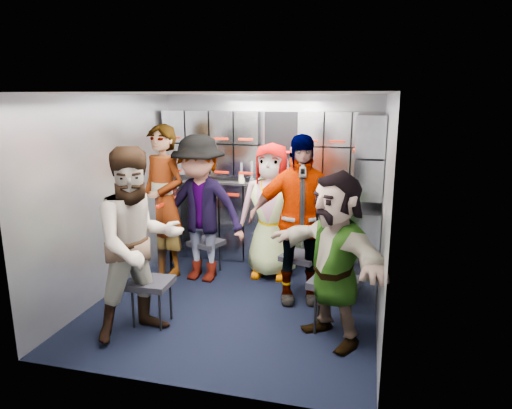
% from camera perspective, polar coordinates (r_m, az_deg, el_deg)
% --- Properties ---
extents(floor, '(3.00, 3.00, 0.00)m').
position_cam_1_polar(floor, '(4.86, -2.29, -11.90)').
color(floor, black).
rests_on(floor, ground).
extents(wall_back, '(2.80, 0.04, 2.10)m').
position_cam_1_polar(wall_back, '(5.94, 1.73, 3.43)').
color(wall_back, '#989CA5').
rests_on(wall_back, ground).
extents(wall_left, '(0.04, 3.00, 2.10)m').
position_cam_1_polar(wall_left, '(5.09, -17.71, 1.12)').
color(wall_left, '#989CA5').
rests_on(wall_left, ground).
extents(wall_right, '(0.04, 3.00, 2.10)m').
position_cam_1_polar(wall_right, '(4.33, 15.63, -0.78)').
color(wall_right, '#989CA5').
rests_on(wall_right, ground).
extents(ceiling, '(2.80, 3.00, 0.02)m').
position_cam_1_polar(ceiling, '(4.40, -2.55, 13.71)').
color(ceiling, silver).
rests_on(ceiling, wall_back).
extents(cart_bank_back, '(2.68, 0.38, 0.99)m').
position_cam_1_polar(cart_bank_back, '(5.86, 1.25, -2.27)').
color(cart_bank_back, '#959BA4').
rests_on(cart_bank_back, ground).
extents(cart_bank_left, '(0.38, 0.76, 0.99)m').
position_cam_1_polar(cart_bank_left, '(5.59, -12.48, -3.36)').
color(cart_bank_left, '#959BA4').
rests_on(cart_bank_left, ground).
extents(counter, '(2.68, 0.42, 0.03)m').
position_cam_1_polar(counter, '(5.74, 1.27, 2.73)').
color(counter, '#B8BAC0').
rests_on(counter, cart_bank_back).
extents(locker_bank_back, '(2.68, 0.28, 0.82)m').
position_cam_1_polar(locker_bank_back, '(5.73, 1.43, 7.51)').
color(locker_bank_back, '#959BA4').
rests_on(locker_bank_back, wall_back).
extents(locker_bank_right, '(0.28, 1.00, 0.82)m').
position_cam_1_polar(locker_bank_right, '(4.94, 14.06, 6.20)').
color(locker_bank_right, '#959BA4').
rests_on(locker_bank_right, wall_right).
extents(right_cabinet, '(0.28, 1.20, 1.00)m').
position_cam_1_polar(right_cabinet, '(5.06, 13.42, -5.13)').
color(right_cabinet, '#959BA4').
rests_on(right_cabinet, ground).
extents(coffee_niche, '(0.46, 0.16, 0.84)m').
position_cam_1_polar(coffee_niche, '(5.75, 3.33, 7.32)').
color(coffee_niche, black).
rests_on(coffee_niche, wall_back).
extents(red_latch_strip, '(2.60, 0.02, 0.03)m').
position_cam_1_polar(red_latch_strip, '(5.58, 0.80, 1.01)').
color(red_latch_strip, '#B21B09').
rests_on(red_latch_strip, cart_bank_back).
extents(jump_seat_near_left, '(0.38, 0.36, 0.43)m').
position_cam_1_polar(jump_seat_near_left, '(4.36, -12.98, -9.81)').
color(jump_seat_near_left, black).
rests_on(jump_seat_near_left, ground).
extents(jump_seat_mid_left, '(0.43, 0.42, 0.41)m').
position_cam_1_polar(jump_seat_mid_left, '(5.47, -6.21, -4.98)').
color(jump_seat_mid_left, black).
rests_on(jump_seat_mid_left, ground).
extents(jump_seat_center, '(0.49, 0.47, 0.49)m').
position_cam_1_polar(jump_seat_center, '(5.53, 2.29, -3.94)').
color(jump_seat_center, black).
rests_on(jump_seat_center, ground).
extents(jump_seat_mid_right, '(0.45, 0.44, 0.43)m').
position_cam_1_polar(jump_seat_mid_right, '(4.92, 5.57, -6.76)').
color(jump_seat_mid_right, black).
rests_on(jump_seat_mid_right, ground).
extents(jump_seat_near_right, '(0.49, 0.47, 0.48)m').
position_cam_1_polar(jump_seat_near_right, '(4.20, 9.79, -9.93)').
color(jump_seat_near_right, black).
rests_on(jump_seat_near_right, ground).
extents(attendant_standing, '(0.76, 0.65, 1.77)m').
position_cam_1_polar(attendant_standing, '(5.40, -11.51, 0.40)').
color(attendant_standing, black).
rests_on(attendant_standing, ground).
extents(attendant_arc_a, '(1.01, 1.03, 1.68)m').
position_cam_1_polar(attendant_arc_a, '(4.06, -14.46, -4.78)').
color(attendant_arc_a, black).
rests_on(attendant_arc_a, ground).
extents(attendant_arc_b, '(1.13, 0.71, 1.67)m').
position_cam_1_polar(attendant_arc_b, '(5.17, -7.03, -0.59)').
color(attendant_arc_b, black).
rests_on(attendant_arc_b, ground).
extents(attendant_arc_c, '(0.78, 0.51, 1.57)m').
position_cam_1_polar(attendant_arc_c, '(5.26, 1.91, -0.82)').
color(attendant_arc_c, black).
rests_on(attendant_arc_c, ground).
extents(attendant_arc_d, '(1.08, 0.66, 1.72)m').
position_cam_1_polar(attendant_arc_d, '(4.61, 5.36, -1.92)').
color(attendant_arc_d, black).
rests_on(attendant_arc_d, ground).
extents(attendant_arc_e, '(1.30, 1.28, 1.49)m').
position_cam_1_polar(attendant_arc_e, '(3.91, 9.76, -6.64)').
color(attendant_arc_e, black).
rests_on(attendant_arc_e, ground).
extents(bottle_left, '(0.07, 0.07, 0.27)m').
position_cam_1_polar(bottle_left, '(5.71, -0.44, 4.20)').
color(bottle_left, white).
rests_on(bottle_left, counter).
extents(bottle_mid, '(0.07, 0.07, 0.24)m').
position_cam_1_polar(bottle_mid, '(5.74, -1.75, 4.11)').
color(bottle_mid, white).
rests_on(bottle_mid, counter).
extents(bottle_right, '(0.06, 0.06, 0.28)m').
position_cam_1_polar(bottle_right, '(5.61, 3.82, 4.05)').
color(bottle_right, white).
rests_on(bottle_right, counter).
extents(cup_left, '(0.08, 0.08, 0.11)m').
position_cam_1_polar(cup_left, '(5.75, -1.80, 3.44)').
color(cup_left, '#C7AD8C').
rests_on(cup_left, counter).
extents(cup_right, '(0.08, 0.08, 0.10)m').
position_cam_1_polar(cup_right, '(5.54, 10.51, 2.78)').
color(cup_right, '#C7AD8C').
rests_on(cup_right, counter).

